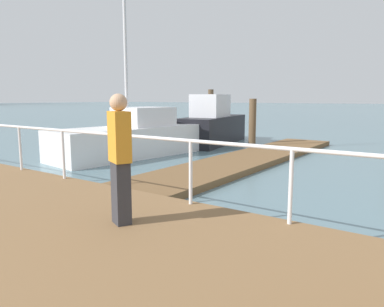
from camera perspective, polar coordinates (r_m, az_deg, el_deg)
name	(u,v)px	position (r m, az deg, el deg)	size (l,w,h in m)	color
floating_dock	(245,160)	(12.38, 8.22, -1.03)	(12.86, 2.00, 0.18)	brown
boardwalk_railing	(63,140)	(8.37, -19.38, 1.97)	(0.06, 30.44, 1.08)	white
dock_piling_2	(211,117)	(16.93, 2.90, 5.59)	(0.24, 0.24, 2.52)	#473826
dock_piling_3	(252,123)	(16.39, 9.32, 4.68)	(0.31, 0.31, 2.11)	brown
moored_boat_0	(213,125)	(17.36, 3.23, 4.35)	(5.44, 2.62, 2.30)	black
moored_boat_1	(130,137)	(13.78, -9.53, 2.51)	(5.91, 2.73, 8.81)	white
pedestrian_2	(120,157)	(5.12, -11.07, -0.51)	(0.35, 0.42, 1.79)	#333338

